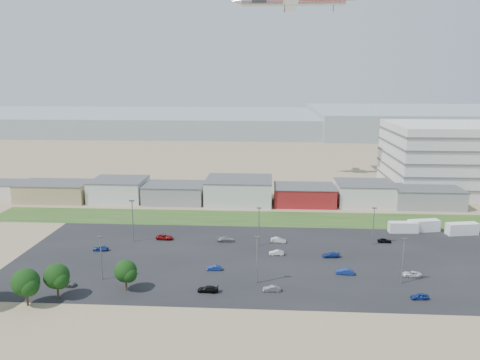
# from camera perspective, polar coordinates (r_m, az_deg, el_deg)

# --- Properties ---
(ground) EXTENTS (700.00, 700.00, 0.00)m
(ground) POSITION_cam_1_polar(r_m,az_deg,el_deg) (93.04, 0.79, -14.04)
(ground) COLOR #8D7B5A
(ground) RESTS_ON ground
(parking_lot) EXTENTS (120.00, 50.00, 0.01)m
(parking_lot) POSITION_cam_1_polar(r_m,az_deg,el_deg) (111.25, 3.91, -9.54)
(parking_lot) COLOR black
(parking_lot) RESTS_ON ground
(grass_strip) EXTENTS (160.00, 16.00, 0.02)m
(grass_strip) POSITION_cam_1_polar(r_m,az_deg,el_deg) (141.53, 1.82, -4.71)
(grass_strip) COLOR #22481B
(grass_strip) RESTS_ON ground
(hills_backdrop) EXTENTS (700.00, 200.00, 9.00)m
(hills_backdrop) POSITION_cam_1_polar(r_m,az_deg,el_deg) (401.68, 8.77, 6.79)
(hills_backdrop) COLOR gray
(hills_backdrop) RESTS_ON ground
(building_row) EXTENTS (170.00, 20.00, 8.00)m
(building_row) POSITION_cam_1_polar(r_m,az_deg,el_deg) (160.15, -4.04, -1.26)
(building_row) COLOR silver
(building_row) RESTS_ON ground
(box_trailer_a) EXTENTS (7.91, 2.87, 2.92)m
(box_trailer_a) POSITION_cam_1_polar(r_m,az_deg,el_deg) (136.22, 19.27, -5.45)
(box_trailer_a) COLOR silver
(box_trailer_a) RESTS_ON ground
(box_trailer_b) EXTENTS (8.86, 4.27, 3.19)m
(box_trailer_b) POSITION_cam_1_polar(r_m,az_deg,el_deg) (139.21, 21.49, -5.19)
(box_trailer_b) COLOR silver
(box_trailer_b) RESTS_ON ground
(box_trailer_c) EXTENTS (8.83, 4.17, 3.18)m
(box_trailer_c) POSITION_cam_1_polar(r_m,az_deg,el_deg) (140.44, 25.45, -5.39)
(box_trailer_c) COLOR silver
(box_trailer_c) RESTS_ON ground
(tree_mid) EXTENTS (5.43, 5.43, 8.15)m
(tree_mid) POSITION_cam_1_polar(r_m,az_deg,el_deg) (96.47, -24.65, -11.57)
(tree_mid) COLOR black
(tree_mid) RESTS_ON ground
(tree_right) EXTENTS (5.18, 5.18, 7.77)m
(tree_right) POSITION_cam_1_polar(r_m,az_deg,el_deg) (97.57, -21.43, -11.14)
(tree_right) COLOR black
(tree_right) RESTS_ON ground
(tree_near) EXTENTS (4.75, 4.75, 7.12)m
(tree_near) POSITION_cam_1_polar(r_m,az_deg,el_deg) (96.86, -13.77, -11.00)
(tree_near) COLOR black
(tree_near) RESTS_ON ground
(lightpole_front_l) EXTENTS (1.12, 0.47, 9.50)m
(lightpole_front_l) POSITION_cam_1_polar(r_m,az_deg,el_deg) (102.56, -16.56, -9.11)
(lightpole_front_l) COLOR slate
(lightpole_front_l) RESTS_ON ground
(lightpole_front_m) EXTENTS (1.18, 0.49, 10.05)m
(lightpole_front_m) POSITION_cam_1_polar(r_m,az_deg,el_deg) (96.75, 2.07, -9.73)
(lightpole_front_m) COLOR slate
(lightpole_front_m) RESTS_ON ground
(lightpole_front_r) EXTENTS (1.14, 0.48, 9.72)m
(lightpole_front_r) POSITION_cam_1_polar(r_m,az_deg,el_deg) (102.22, 19.24, -9.30)
(lightpole_front_r) COLOR slate
(lightpole_front_r) RESTS_ON ground
(lightpole_back_l) EXTENTS (1.29, 0.54, 11.00)m
(lightpole_back_l) POSITION_cam_1_polar(r_m,az_deg,el_deg) (123.51, -12.94, -4.90)
(lightpole_back_l) COLOR slate
(lightpole_back_l) RESTS_ON ground
(lightpole_back_m) EXTENTS (1.17, 0.49, 9.93)m
(lightpole_back_m) POSITION_cam_1_polar(r_m,az_deg,el_deg) (117.75, 2.32, -5.71)
(lightpole_back_m) COLOR slate
(lightpole_back_m) RESTS_ON ground
(lightpole_back_r) EXTENTS (1.14, 0.48, 9.73)m
(lightpole_back_r) POSITION_cam_1_polar(r_m,az_deg,el_deg) (123.09, 15.95, -5.44)
(lightpole_back_r) COLOR slate
(lightpole_back_r) RESTS_ON ground
(airliner) EXTENTS (47.32, 32.37, 13.94)m
(airliner) POSITION_cam_1_polar(r_m,az_deg,el_deg) (189.37, 6.52, 20.87)
(airliner) COLOR silver
(parked_car_0) EXTENTS (4.07, 2.01, 1.11)m
(parked_car_0) POSITION_cam_1_polar(r_m,az_deg,el_deg) (107.80, 20.19, -10.71)
(parked_car_0) COLOR silver
(parked_car_0) RESTS_ON ground
(parked_car_1) EXTENTS (3.98, 1.75, 1.27)m
(parked_car_1) POSITION_cam_1_polar(r_m,az_deg,el_deg) (104.91, 12.68, -10.83)
(parked_car_1) COLOR navy
(parked_car_1) RESTS_ON ground
(parked_car_2) EXTENTS (3.48, 1.63, 1.15)m
(parked_car_2) POSITION_cam_1_polar(r_m,az_deg,el_deg) (98.08, 21.04, -13.09)
(parked_car_2) COLOR navy
(parked_car_2) RESTS_ON ground
(parked_car_3) EXTENTS (4.20, 1.83, 1.20)m
(parked_car_3) POSITION_cam_1_polar(r_m,az_deg,el_deg) (94.88, -3.93, -13.12)
(parked_car_3) COLOR black
(parked_car_3) RESTS_ON ground
(parked_car_4) EXTENTS (3.44, 1.42, 1.11)m
(parked_car_4) POSITION_cam_1_polar(r_m,az_deg,el_deg) (104.67, -3.15, -10.64)
(parked_car_4) COLOR navy
(parked_car_4) RESTS_ON ground
(parked_car_5) EXTENTS (3.71, 1.54, 1.26)m
(parked_car_5) POSITION_cam_1_polar(r_m,az_deg,el_deg) (120.56, -16.63, -7.98)
(parked_car_5) COLOR navy
(parked_car_5) RESTS_ON ground
(parked_car_6) EXTENTS (4.46, 2.02, 1.27)m
(parked_car_6) POSITION_cam_1_polar(r_m,az_deg,el_deg) (121.93, -1.74, -7.22)
(parked_car_6) COLOR #A5A5AA
(parked_car_6) RESTS_ON ground
(parked_car_7) EXTENTS (3.59, 1.39, 1.17)m
(parked_car_7) POSITION_cam_1_polar(r_m,az_deg,el_deg) (113.31, 4.47, -8.82)
(parked_car_7) COLOR silver
(parked_car_7) RESTS_ON ground
(parked_car_8) EXTENTS (3.46, 1.45, 1.17)m
(parked_car_8) POSITION_cam_1_polar(r_m,az_deg,el_deg) (126.68, 17.20, -7.05)
(parked_car_8) COLOR black
(parked_car_8) RESTS_ON ground
(parked_car_9) EXTENTS (4.62, 2.43, 1.24)m
(parked_car_9) POSITION_cam_1_polar(r_m,az_deg,el_deg) (124.96, -9.17, -6.89)
(parked_car_9) COLOR maroon
(parked_car_9) RESTS_ON ground
(parked_car_10) EXTENTS (4.52, 2.20, 1.27)m
(parked_car_10) POSITION_cam_1_polar(r_m,az_deg,el_deg) (103.40, -20.49, -11.68)
(parked_car_10) COLOR #595B5E
(parked_car_10) RESTS_ON ground
(parked_car_11) EXTENTS (4.05, 1.69, 1.30)m
(parked_car_11) POSITION_cam_1_polar(r_m,az_deg,el_deg) (121.61, 4.72, -7.30)
(parked_car_11) COLOR silver
(parked_car_11) RESTS_ON ground
(parked_car_12) EXTENTS (4.17, 1.98, 1.18)m
(parked_car_12) POSITION_cam_1_polar(r_m,az_deg,el_deg) (113.64, 11.01, -8.95)
(parked_car_12) COLOR navy
(parked_car_12) RESTS_ON ground
(parked_car_13) EXTENTS (3.57, 1.48, 1.15)m
(parked_car_13) POSITION_cam_1_polar(r_m,az_deg,el_deg) (95.16, 3.89, -13.06)
(parked_car_13) COLOR #A5A5AA
(parked_car_13) RESTS_ON ground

